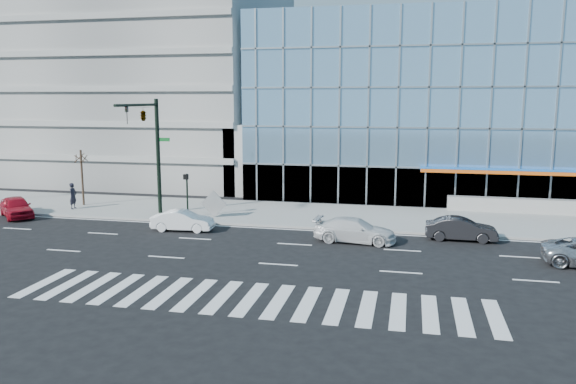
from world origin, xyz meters
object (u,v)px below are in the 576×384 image
object	(u,v)px
street_tree_near	(81,157)
white_suv	(355,230)
white_sedan	(183,221)
tilted_panel	(214,204)
ped_signal_post	(187,188)
traffic_signal	(148,129)
dark_sedan	(461,229)
red_sedan	(16,207)
pedestrian	(73,196)

from	to	relation	value
street_tree_near	white_suv	xyz separation A→B (m)	(21.28, -6.19, -3.10)
white_sedan	tilted_panel	world-z (taller)	tilted_panel
ped_signal_post	traffic_signal	bearing A→B (deg)	-171.48
traffic_signal	white_suv	distance (m)	15.63
traffic_signal	tilted_panel	distance (m)	6.68
ped_signal_post	dark_sedan	bearing A→B (deg)	-6.24
white_suv	red_sedan	distance (m)	23.77
street_tree_near	traffic_signal	bearing A→B (deg)	-22.71
ped_signal_post	white_sedan	xyz separation A→B (m)	(0.99, -3.14, -1.51)
tilted_panel	street_tree_near	bearing A→B (deg)	169.23
traffic_signal	dark_sedan	xyz separation A→B (m)	(20.27, -1.57, -5.50)
traffic_signal	white_sedan	bearing A→B (deg)	-38.47
street_tree_near	tilted_panel	distance (m)	11.77
white_suv	white_sedan	bearing A→B (deg)	91.52
ped_signal_post	white_sedan	distance (m)	3.62
white_sedan	pedestrian	distance (m)	11.18
white_suv	pedestrian	distance (m)	21.66
dark_sedan	pedestrian	bearing A→B (deg)	84.48
red_sedan	tilted_panel	xyz separation A→B (m)	(13.68, 2.26, 0.35)
street_tree_near	white_suv	bearing A→B (deg)	-16.22
street_tree_near	pedestrian	bearing A→B (deg)	-84.92
traffic_signal	ped_signal_post	xyz separation A→B (m)	(2.50, 0.37, -4.02)
ped_signal_post	white_suv	size ratio (longest dim) A/B	0.64
ped_signal_post	dark_sedan	size ratio (longest dim) A/B	0.74
white_suv	red_sedan	xyz separation A→B (m)	(-23.71, 1.80, 0.04)
traffic_signal	pedestrian	xyz separation A→B (m)	(-6.87, 1.42, -5.06)
dark_sedan	tilted_panel	world-z (taller)	tilted_panel
traffic_signal	white_sedan	distance (m)	7.10
white_suv	pedestrian	size ratio (longest dim) A/B	2.47
ped_signal_post	red_sedan	xyz separation A→B (m)	(-11.93, -1.83, -1.42)
pedestrian	ped_signal_post	bearing A→B (deg)	-96.08
white_sedan	tilted_panel	distance (m)	3.68
white_sedan	traffic_signal	bearing A→B (deg)	46.66
white_suv	dark_sedan	size ratio (longest dim) A/B	1.16
traffic_signal	street_tree_near	bearing A→B (deg)	157.29
red_sedan	tilted_panel	distance (m)	13.87
white_sedan	dark_sedan	xyz separation A→B (m)	(16.79, 1.20, 0.03)
street_tree_near	pedestrian	distance (m)	3.08
ped_signal_post	street_tree_near	size ratio (longest dim) A/B	0.71
pedestrian	traffic_signal	bearing A→B (deg)	-101.38
tilted_panel	red_sedan	bearing A→B (deg)	-170.66
ped_signal_post	pedestrian	size ratio (longest dim) A/B	1.57
white_suv	red_sedan	world-z (taller)	red_sedan
traffic_signal	street_tree_near	size ratio (longest dim) A/B	1.89
white_sedan	red_sedan	bearing A→B (deg)	79.34
ped_signal_post	tilted_panel	distance (m)	2.10
street_tree_near	white_sedan	xyz separation A→B (m)	(10.49, -5.70, -3.14)
ped_signal_post	red_sedan	world-z (taller)	ped_signal_post
street_tree_near	pedestrian	world-z (taller)	street_tree_near
dark_sedan	tilted_panel	xyz separation A→B (m)	(-16.03, 2.37, 0.40)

